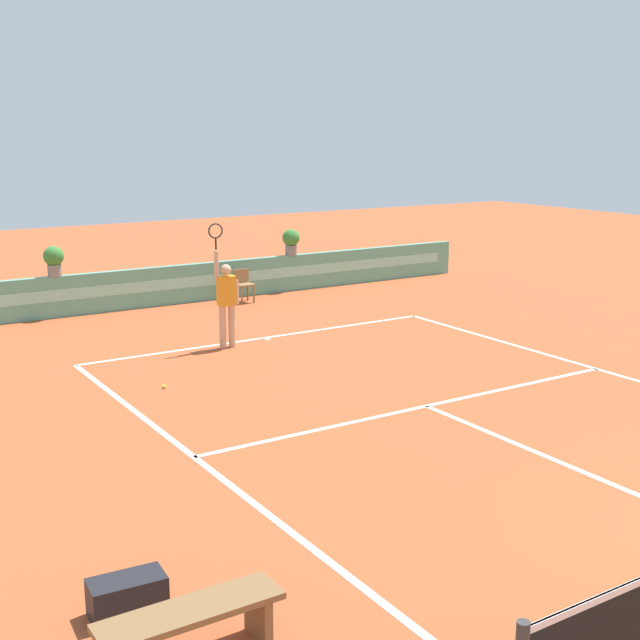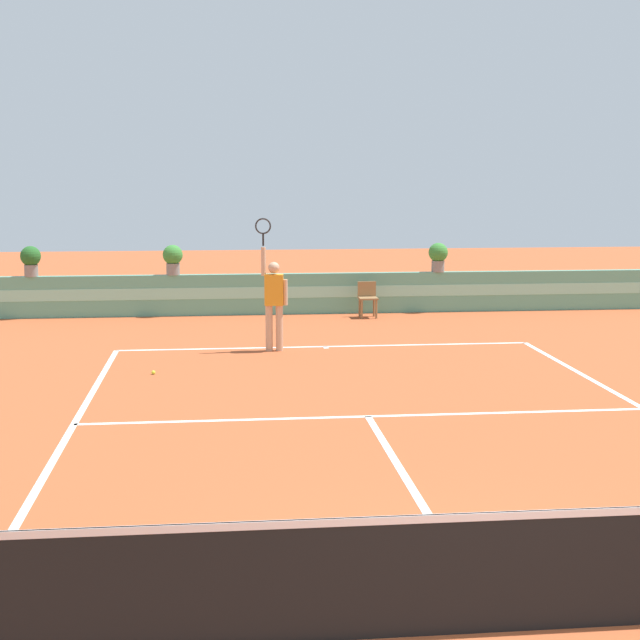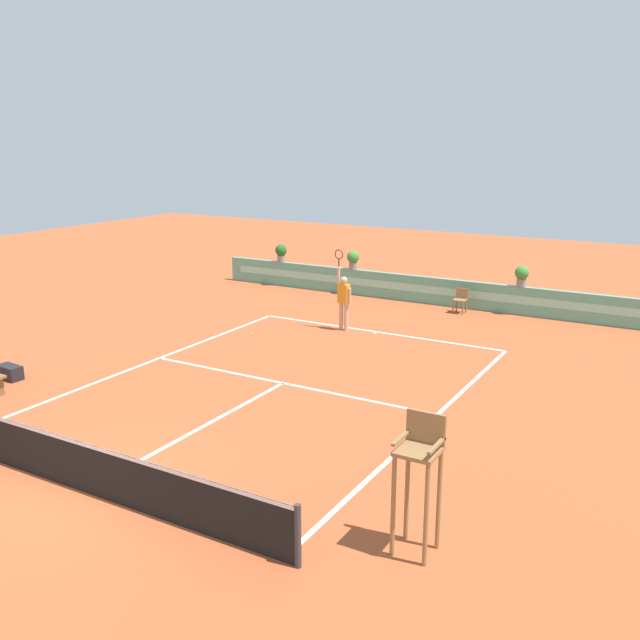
{
  "view_description": "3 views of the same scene",
  "coord_description": "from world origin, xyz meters",
  "views": [
    {
      "loc": [
        -8.49,
        -3.75,
        4.39
      ],
      "look_at": [
        -0.41,
        8.99,
        1.0
      ],
      "focal_mm": 47.44,
      "sensor_mm": 36.0,
      "label": 1
    },
    {
      "loc": [
        -2.06,
        -6.5,
        3.44
      ],
      "look_at": [
        -0.41,
        8.99,
        1.0
      ],
      "focal_mm": 52.88,
      "sensor_mm": 36.0,
      "label": 2
    },
    {
      "loc": [
        9.08,
        -7.47,
        6.0
      ],
      "look_at": [
        -0.41,
        8.99,
        1.0
      ],
      "focal_mm": 39.15,
      "sensor_mm": 36.0,
      "label": 3
    }
  ],
  "objects": [
    {
      "name": "net",
      "position": [
        0.0,
        0.0,
        0.51
      ],
      "size": [
        8.92,
        0.1,
        1.0
      ],
      "color": "#333333",
      "rests_on": "ground"
    },
    {
      "name": "gear_bag",
      "position": [
        -6.21,
        3.18,
        0.18
      ],
      "size": [
        0.73,
        0.41,
        0.36
      ],
      "primitive_type": "cube",
      "rotation": [
        0.0,
        0.0,
        -0.08
      ],
      "color": "black",
      "rests_on": "ground"
    },
    {
      "name": "tennis_player",
      "position": [
        -1.04,
        11.58,
        1.05
      ],
      "size": [
        0.62,
        0.26,
        2.58
      ],
      "color": "tan",
      "rests_on": "ground"
    },
    {
      "name": "potted_plant_left",
      "position": [
        -3.2,
        16.39,
        1.41
      ],
      "size": [
        0.48,
        0.48,
        0.72
      ],
      "color": "gray",
      "rests_on": "back_wall_barrier"
    },
    {
      "name": "ball_kid_chair",
      "position": [
        1.44,
        15.66,
        0.48
      ],
      "size": [
        0.44,
        0.44,
        0.85
      ],
      "color": "olive",
      "rests_on": "ground"
    },
    {
      "name": "potted_plant_far_left",
      "position": [
        -6.54,
        16.39,
        1.41
      ],
      "size": [
        0.48,
        0.48,
        0.72
      ],
      "color": "gray",
      "rests_on": "back_wall_barrier"
    },
    {
      "name": "potted_plant_right",
      "position": [
        3.32,
        16.39,
        1.41
      ],
      "size": [
        0.48,
        0.48,
        0.72
      ],
      "color": "gray",
      "rests_on": "back_wall_barrier"
    },
    {
      "name": "tennis_ball_near_baseline",
      "position": [
        -3.24,
        9.61,
        0.03
      ],
      "size": [
        0.07,
        0.07,
        0.07
      ],
      "primitive_type": "sphere",
      "color": "#CCE033",
      "rests_on": "ground"
    },
    {
      "name": "court_lines",
      "position": [
        0.0,
        6.72,
        0.0
      ],
      "size": [
        8.32,
        11.94,
        0.01
      ],
      "color": "white",
      "rests_on": "ground"
    },
    {
      "name": "umpire_chair",
      "position": [
        5.71,
        1.26,
        1.34
      ],
      "size": [
        0.6,
        0.6,
        2.14
      ],
      "color": "olive",
      "rests_on": "ground"
    },
    {
      "name": "back_wall_barrier",
      "position": [
        0.0,
        16.39,
        0.5
      ],
      "size": [
        18.0,
        0.21,
        1.0
      ],
      "color": "#599E84",
      "rests_on": "ground"
    },
    {
      "name": "ground_plane",
      "position": [
        0.0,
        6.0,
        0.0
      ],
      "size": [
        60.0,
        60.0,
        0.0
      ],
      "primitive_type": "plane",
      "color": "#A84C28"
    }
  ]
}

